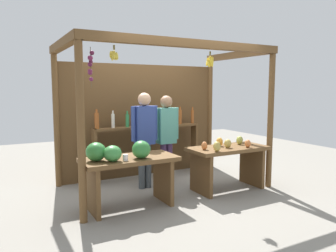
% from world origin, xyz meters
% --- Properties ---
extents(ground_plane, '(12.00, 12.00, 0.00)m').
position_xyz_m(ground_plane, '(0.00, 0.00, 0.00)').
color(ground_plane, gray).
rests_on(ground_plane, ground).
extents(market_stall, '(3.34, 1.88, 2.41)m').
position_xyz_m(market_stall, '(-0.01, 0.43, 1.38)').
color(market_stall, brown).
rests_on(market_stall, ground).
extents(fruit_counter_left, '(1.35, 0.64, 0.99)m').
position_xyz_m(fruit_counter_left, '(-0.96, -0.69, 0.64)').
color(fruit_counter_left, brown).
rests_on(fruit_counter_left, ground).
extents(fruit_counter_right, '(1.35, 0.65, 0.89)m').
position_xyz_m(fruit_counter_right, '(0.88, -0.67, 0.56)').
color(fruit_counter_right, brown).
rests_on(fruit_counter_right, ground).
extents(bottle_shelf_unit, '(2.14, 0.22, 1.35)m').
position_xyz_m(bottle_shelf_unit, '(0.02, 0.66, 0.82)').
color(bottle_shelf_unit, brown).
rests_on(bottle_shelf_unit, ground).
extents(vendor_man, '(0.48, 0.22, 1.63)m').
position_xyz_m(vendor_man, '(-0.32, 0.07, 0.98)').
color(vendor_man, '#444C51').
rests_on(vendor_man, ground).
extents(vendor_woman, '(0.48, 0.21, 1.58)m').
position_xyz_m(vendor_woman, '(0.12, 0.10, 0.95)').
color(vendor_woman, '#4A2F59').
rests_on(vendor_woman, ground).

